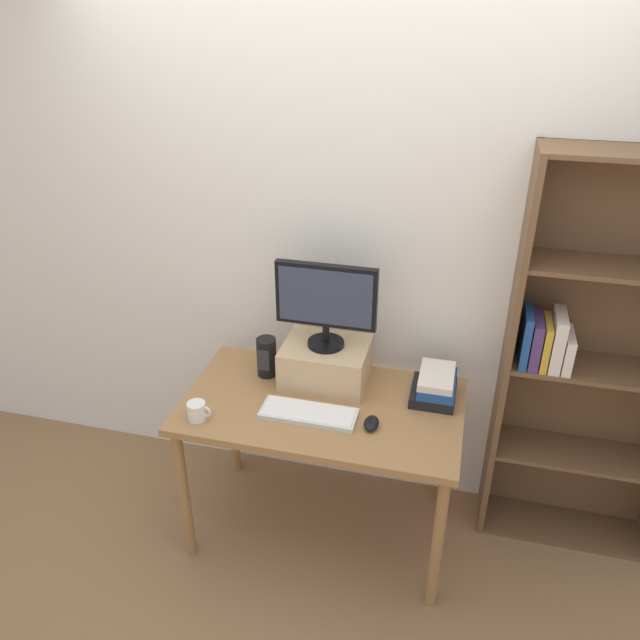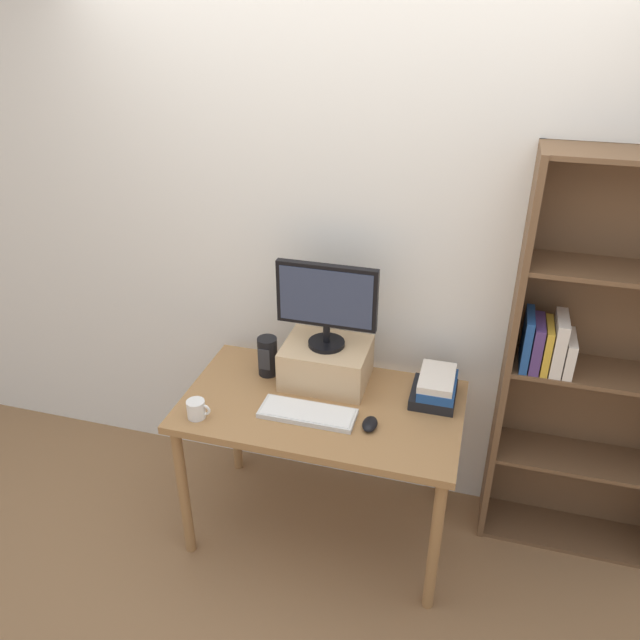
{
  "view_description": "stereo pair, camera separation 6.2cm",
  "coord_description": "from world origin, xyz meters",
  "px_view_note": "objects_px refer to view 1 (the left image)",
  "views": [
    {
      "loc": [
        0.55,
        -2.21,
        2.44
      ],
      "look_at": [
        -0.03,
        0.07,
        1.15
      ],
      "focal_mm": 35.0,
      "sensor_mm": 36.0,
      "label": 1
    },
    {
      "loc": [
        0.61,
        -2.19,
        2.44
      ],
      "look_at": [
        -0.03,
        0.07,
        1.15
      ],
      "focal_mm": 35.0,
      "sensor_mm": 36.0,
      "label": 2
    }
  ],
  "objects_px": {
    "keyboard": "(309,413)",
    "computer_mouse": "(371,423)",
    "riser_box": "(326,363)",
    "bookshelf_unit": "(594,364)",
    "book_stack": "(435,386)",
    "desk_speaker": "(267,357)",
    "computer_monitor": "(326,301)",
    "desk": "(322,419)",
    "coffee_mug": "(197,411)"
  },
  "relations": [
    {
      "from": "desk",
      "to": "riser_box",
      "type": "xyz_separation_m",
      "value": [
        -0.03,
        0.18,
        0.19
      ]
    },
    {
      "from": "computer_mouse",
      "to": "coffee_mug",
      "type": "relative_size",
      "value": 0.97
    },
    {
      "from": "computer_mouse",
      "to": "desk_speaker",
      "type": "distance_m",
      "value": 0.62
    },
    {
      "from": "keyboard",
      "to": "computer_mouse",
      "type": "bearing_deg",
      "value": -1.63
    },
    {
      "from": "keyboard",
      "to": "computer_mouse",
      "type": "height_order",
      "value": "computer_mouse"
    },
    {
      "from": "desk",
      "to": "coffee_mug",
      "type": "xyz_separation_m",
      "value": [
        -0.49,
        -0.24,
        0.13
      ]
    },
    {
      "from": "computer_monitor",
      "to": "desk_speaker",
      "type": "height_order",
      "value": "computer_monitor"
    },
    {
      "from": "bookshelf_unit",
      "to": "coffee_mug",
      "type": "height_order",
      "value": "bookshelf_unit"
    },
    {
      "from": "riser_box",
      "to": "desk_speaker",
      "type": "bearing_deg",
      "value": -175.89
    },
    {
      "from": "desk",
      "to": "keyboard",
      "type": "height_order",
      "value": "keyboard"
    },
    {
      "from": "book_stack",
      "to": "desk",
      "type": "bearing_deg",
      "value": -160.56
    },
    {
      "from": "coffee_mug",
      "to": "desk_speaker",
      "type": "xyz_separation_m",
      "value": [
        0.18,
        0.41,
        0.06
      ]
    },
    {
      "from": "book_stack",
      "to": "keyboard",
      "type": "bearing_deg",
      "value": -152.08
    },
    {
      "from": "computer_monitor",
      "to": "keyboard",
      "type": "height_order",
      "value": "computer_monitor"
    },
    {
      "from": "bookshelf_unit",
      "to": "computer_mouse",
      "type": "bearing_deg",
      "value": -154.44
    },
    {
      "from": "desk",
      "to": "book_stack",
      "type": "distance_m",
      "value": 0.54
    },
    {
      "from": "desk",
      "to": "bookshelf_unit",
      "type": "height_order",
      "value": "bookshelf_unit"
    },
    {
      "from": "bookshelf_unit",
      "to": "book_stack",
      "type": "xyz_separation_m",
      "value": [
        -0.66,
        -0.15,
        -0.13
      ]
    },
    {
      "from": "computer_monitor",
      "to": "desk_speaker",
      "type": "xyz_separation_m",
      "value": [
        -0.28,
        -0.02,
        -0.32
      ]
    },
    {
      "from": "computer_monitor",
      "to": "book_stack",
      "type": "relative_size",
      "value": 1.84
    },
    {
      "from": "riser_box",
      "to": "computer_monitor",
      "type": "relative_size",
      "value": 0.86
    },
    {
      "from": "computer_mouse",
      "to": "book_stack",
      "type": "distance_m",
      "value": 0.37
    },
    {
      "from": "desk",
      "to": "riser_box",
      "type": "relative_size",
      "value": 3.19
    },
    {
      "from": "keyboard",
      "to": "book_stack",
      "type": "distance_m",
      "value": 0.59
    },
    {
      "from": "bookshelf_unit",
      "to": "keyboard",
      "type": "distance_m",
      "value": 1.27
    },
    {
      "from": "bookshelf_unit",
      "to": "book_stack",
      "type": "relative_size",
      "value": 7.63
    },
    {
      "from": "coffee_mug",
      "to": "desk",
      "type": "bearing_deg",
      "value": 26.31
    },
    {
      "from": "keyboard",
      "to": "desk_speaker",
      "type": "bearing_deg",
      "value": 136.24
    },
    {
      "from": "computer_mouse",
      "to": "book_stack",
      "type": "relative_size",
      "value": 0.42
    },
    {
      "from": "desk",
      "to": "computer_monitor",
      "type": "distance_m",
      "value": 0.54
    },
    {
      "from": "bookshelf_unit",
      "to": "computer_monitor",
      "type": "xyz_separation_m",
      "value": [
        -1.18,
        -0.14,
        0.23
      ]
    },
    {
      "from": "computer_mouse",
      "to": "riser_box",
      "type": "bearing_deg",
      "value": 132.7
    },
    {
      "from": "bookshelf_unit",
      "to": "riser_box",
      "type": "relative_size",
      "value": 4.84
    },
    {
      "from": "keyboard",
      "to": "coffee_mug",
      "type": "bearing_deg",
      "value": -163.06
    },
    {
      "from": "riser_box",
      "to": "computer_mouse",
      "type": "height_order",
      "value": "riser_box"
    },
    {
      "from": "keyboard",
      "to": "coffee_mug",
      "type": "xyz_separation_m",
      "value": [
        -0.46,
        -0.14,
        0.03
      ]
    },
    {
      "from": "bookshelf_unit",
      "to": "computer_mouse",
      "type": "height_order",
      "value": "bookshelf_unit"
    },
    {
      "from": "keyboard",
      "to": "coffee_mug",
      "type": "height_order",
      "value": "coffee_mug"
    },
    {
      "from": "computer_mouse",
      "to": "desk_speaker",
      "type": "xyz_separation_m",
      "value": [
        -0.56,
        0.27,
        0.08
      ]
    },
    {
      "from": "keyboard",
      "to": "computer_mouse",
      "type": "relative_size",
      "value": 4.05
    },
    {
      "from": "desk",
      "to": "bookshelf_unit",
      "type": "bearing_deg",
      "value": 15.62
    },
    {
      "from": "coffee_mug",
      "to": "computer_monitor",
      "type": "bearing_deg",
      "value": 42.43
    },
    {
      "from": "computer_monitor",
      "to": "keyboard",
      "type": "distance_m",
      "value": 0.5
    },
    {
      "from": "bookshelf_unit",
      "to": "desk_speaker",
      "type": "height_order",
      "value": "bookshelf_unit"
    },
    {
      "from": "computer_monitor",
      "to": "riser_box",
      "type": "bearing_deg",
      "value": 90.0
    },
    {
      "from": "desk",
      "to": "book_stack",
      "type": "relative_size",
      "value": 5.03
    },
    {
      "from": "desk",
      "to": "keyboard",
      "type": "bearing_deg",
      "value": -108.21
    },
    {
      "from": "computer_monitor",
      "to": "keyboard",
      "type": "relative_size",
      "value": 1.08
    },
    {
      "from": "keyboard",
      "to": "desk_speaker",
      "type": "xyz_separation_m",
      "value": [
        -0.28,
        0.27,
        0.09
      ]
    },
    {
      "from": "computer_monitor",
      "to": "coffee_mug",
      "type": "height_order",
      "value": "computer_monitor"
    }
  ]
}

